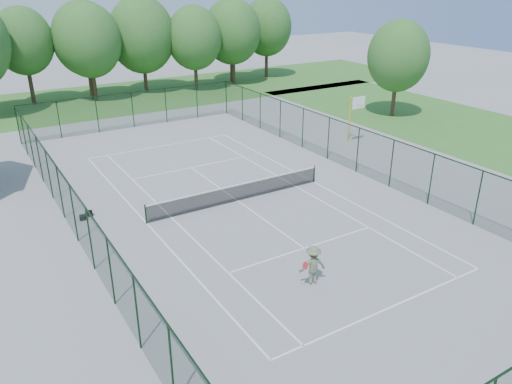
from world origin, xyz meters
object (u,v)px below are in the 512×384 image
sports_bag_a (83,217)px  basketball_goal (354,110)px  tennis_player (313,265)px  tennis_net (238,192)px

sports_bag_a → basketball_goal: bearing=11.9°
basketball_goal → tennis_player: basketball_goal is taller
tennis_net → basketball_goal: (13.08, 5.00, 1.99)m
tennis_net → basketball_goal: bearing=20.9°
tennis_net → tennis_player: tennis_player is taller
tennis_player → sports_bag_a: bearing=121.4°
tennis_net → basketball_goal: size_ratio=3.04×
tennis_net → sports_bag_a: (-8.21, 2.17, -0.43)m
tennis_net → tennis_player: 9.03m
basketball_goal → tennis_player: 20.20m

